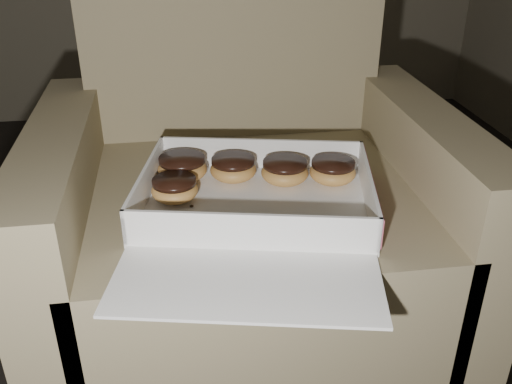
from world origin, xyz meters
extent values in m
cube|color=#847354|center=(0.84, 0.81, 0.19)|extent=(0.64, 0.64, 0.37)
cube|color=#847354|center=(0.84, 1.10, 0.60)|extent=(0.64, 0.12, 0.46)
cube|color=#847354|center=(0.49, 0.81, 0.25)|extent=(0.11, 0.64, 0.50)
cube|color=#847354|center=(1.19, 0.81, 0.25)|extent=(0.11, 0.64, 0.50)
cube|color=white|center=(0.84, 0.72, 0.38)|extent=(0.45, 0.37, 0.01)
cube|color=white|center=(0.87, 0.86, 0.41)|extent=(0.39, 0.09, 0.06)
cube|color=white|center=(0.81, 0.57, 0.41)|extent=(0.39, 0.09, 0.06)
cube|color=white|center=(0.65, 0.76, 0.41)|extent=(0.07, 0.29, 0.06)
cube|color=white|center=(1.03, 0.68, 0.41)|extent=(0.07, 0.29, 0.06)
cube|color=#BC4B65|center=(1.03, 0.67, 0.41)|extent=(0.06, 0.28, 0.05)
cube|color=white|center=(0.79, 0.49, 0.37)|extent=(0.41, 0.24, 0.01)
ellipsoid|color=#DD9B4D|center=(0.71, 0.82, 0.40)|extent=(0.09, 0.09, 0.04)
cylinder|color=black|center=(0.71, 0.82, 0.42)|extent=(0.09, 0.09, 0.01)
ellipsoid|color=#DD9B4D|center=(0.90, 0.78, 0.40)|extent=(0.09, 0.09, 0.04)
cylinder|color=black|center=(0.90, 0.78, 0.42)|extent=(0.08, 0.08, 0.01)
ellipsoid|color=#DD9B4D|center=(0.81, 0.81, 0.40)|extent=(0.09, 0.09, 0.04)
cylinder|color=black|center=(0.81, 0.81, 0.42)|extent=(0.08, 0.08, 0.01)
ellipsoid|color=#DD9B4D|center=(0.70, 0.74, 0.40)|extent=(0.08, 0.08, 0.04)
cylinder|color=black|center=(0.70, 0.74, 0.42)|extent=(0.08, 0.08, 0.01)
ellipsoid|color=#DD9B4D|center=(0.99, 0.77, 0.40)|extent=(0.09, 0.09, 0.04)
cylinder|color=black|center=(0.99, 0.77, 0.42)|extent=(0.08, 0.08, 0.01)
ellipsoid|color=black|center=(0.77, 0.61, 0.38)|extent=(0.01, 0.01, 0.00)
ellipsoid|color=black|center=(0.66, 0.69, 0.38)|extent=(0.01, 0.01, 0.00)
ellipsoid|color=black|center=(0.65, 0.70, 0.38)|extent=(0.01, 0.01, 0.00)
ellipsoid|color=black|center=(0.72, 0.71, 0.38)|extent=(0.01, 0.01, 0.00)
ellipsoid|color=black|center=(0.78, 0.64, 0.38)|extent=(0.01, 0.01, 0.00)
camera|label=1|loc=(0.71, -0.15, 0.86)|focal=40.00mm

